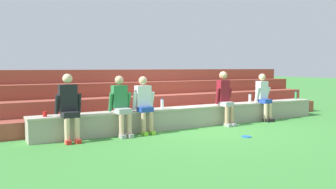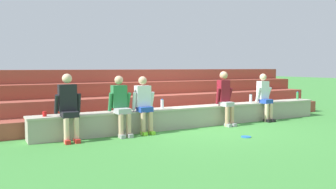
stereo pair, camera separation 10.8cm
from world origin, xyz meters
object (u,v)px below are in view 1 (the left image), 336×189
Objects in this scene: person_right_of_center at (225,97)px; plastic_cup_middle at (45,114)px; water_bottle_mid_right at (162,104)px; person_far_left at (69,105)px; water_bottle_near_left at (296,96)px; person_far_right at (264,96)px; water_bottle_mid_left at (250,98)px; frisbee at (246,137)px; person_left_of_center at (121,104)px; person_center at (144,103)px.

person_right_of_center is 4.60m from plastic_cup_middle.
water_bottle_mid_right is at bearing 0.49° from plastic_cup_middle.
water_bottle_near_left is at bearing 2.36° from person_far_left.
person_far_right is (1.47, 0.03, -0.04)m from person_right_of_center.
water_bottle_mid_left reaches higher than frisbee.
person_far_left is at bearing -177.15° from water_bottle_mid_left.
frisbee is at bearing -143.41° from person_far_right.
person_far_right is (5.60, 0.01, -0.03)m from person_far_left.
person_far_left is 0.98× the size of person_right_of_center.
water_bottle_near_left is 4.97m from water_bottle_mid_right.
water_bottle_near_left is 1.13× the size of frisbee.
water_bottle_mid_right is (-3.24, 0.24, -0.09)m from person_far_right.
plastic_cup_middle is (-5.76, -0.05, -0.07)m from water_bottle_mid_left.
water_bottle_mid_left is (1.17, 0.29, -0.12)m from person_right_of_center.
person_left_of_center is 12.61× the size of plastic_cup_middle.
person_right_of_center is at bearing -3.03° from plastic_cup_middle.
person_far_left is 7.34m from water_bottle_near_left.
plastic_cup_middle is (-2.81, -0.02, -0.06)m from water_bottle_mid_right.
person_left_of_center reaches higher than water_bottle_near_left.
person_far_left is 5.60m from person_far_right.
water_bottle_mid_right is at bearing 21.92° from person_center.
water_bottle_mid_left is 2.40× the size of plastic_cup_middle.
person_right_of_center is (4.14, -0.02, 0.01)m from person_far_left.
person_center is 5.37× the size of water_bottle_near_left.
water_bottle_near_left is (2.02, 0.04, -0.00)m from water_bottle_mid_left.
water_bottle_mid_right is at bearing -179.59° from water_bottle_mid_left.
water_bottle_mid_left is 1.07× the size of water_bottle_mid_right.
plastic_cup_middle is (-2.19, 0.22, -0.14)m from person_center.
person_far_left is at bearing -177.64° from water_bottle_near_left.
person_right_of_center is at bearing -0.68° from person_left_of_center.
person_left_of_center is at bearing -176.50° from water_bottle_mid_left.
person_right_of_center is (2.96, -0.04, 0.04)m from person_left_of_center.
water_bottle_mid_left is (5.31, 0.26, -0.11)m from person_far_left.
person_center is at bearing -1.66° from person_left_of_center.
person_right_of_center is 6.52× the size of frisbee.
water_bottle_mid_right is at bearing 5.87° from person_far_left.
person_far_right is at bearing 36.59° from frisbee.
frisbee is at bearing -56.29° from water_bottle_mid_right.
water_bottle_near_left is 2.31× the size of plastic_cup_middle.
person_far_right is 12.67× the size of plastic_cup_middle.
water_bottle_mid_left is 2.59m from frisbee.
plastic_cup_middle is 4.39m from frisbee.
water_bottle_near_left is at bearing 3.15° from person_center.
person_center is (0.57, -0.02, -0.00)m from person_left_of_center.
person_far_left is 6.41× the size of frisbee.
water_bottle_mid_left is at bearing 13.82° from person_right_of_center.
person_left_of_center is 2.96m from person_right_of_center.
frisbee is at bearing -32.97° from person_left_of_center.
frisbee is (-2.06, -1.53, -0.72)m from person_far_right.
water_bottle_near_left reaches higher than water_bottle_mid_right.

